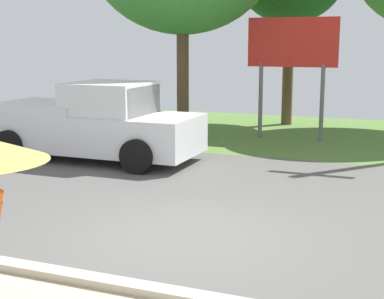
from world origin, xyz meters
The scene contains 3 objects.
ground_plane centered at (0.00, 2.95, -0.05)m, with size 40.00×22.00×0.20m.
pickup_truck centered at (-4.10, 4.32, 0.87)m, with size 5.20×2.28×1.88m.
roadside_billboard centered at (-0.26, 8.89, 2.55)m, with size 2.60×0.12×3.50m.
Camera 1 is at (3.11, -7.45, 2.86)m, focal length 53.00 mm.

